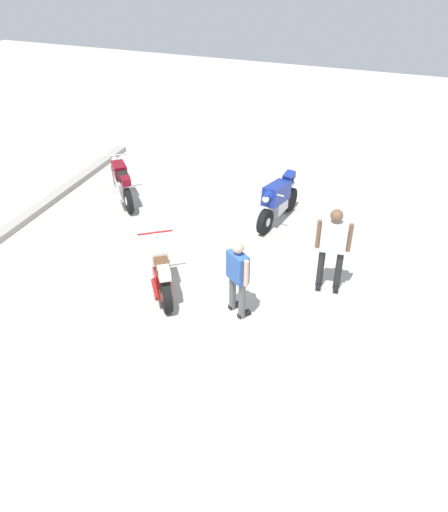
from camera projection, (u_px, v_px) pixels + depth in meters
ground_plane at (153, 315)px, 9.79m from camera, size 40.00×40.00×0.00m
motorcycle_maroon_cruiser at (122, 182)px, 13.42m from camera, size 1.65×1.47×1.09m
motorcycle_blue_sportbike at (278, 199)px, 12.46m from camera, size 1.95×0.71×1.14m
motorcycle_cream_vintage at (160, 269)px, 10.19m from camera, size 1.70×1.23×1.07m
person_in_white_shirt at (333, 244)px, 9.95m from camera, size 0.35×0.68×1.78m
person_in_blue_shirt at (238, 275)px, 9.35m from camera, size 0.50×0.55×1.58m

